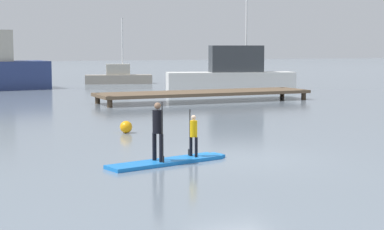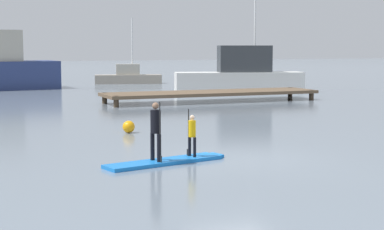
{
  "view_description": "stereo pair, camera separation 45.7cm",
  "coord_description": "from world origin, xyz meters",
  "px_view_note": "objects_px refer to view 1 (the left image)",
  "views": [
    {
      "loc": [
        -8.31,
        -16.04,
        3.2
      ],
      "look_at": [
        -0.58,
        1.78,
        1.09
      ],
      "focal_mm": 59.47,
      "sensor_mm": 36.0,
      "label": 1
    },
    {
      "loc": [
        -7.89,
        -16.21,
        3.2
      ],
      "look_at": [
        -0.58,
        1.78,
        1.09
      ],
      "focal_mm": 59.47,
      "sensor_mm": 36.0,
      "label": 2
    }
  ],
  "objects_px": {
    "paddler_child_solo": "(193,133)",
    "motor_boat_small_navy": "(118,77)",
    "mooring_buoy_near": "(126,127)",
    "paddleboard_near": "(168,162)",
    "paddler_adult": "(158,128)",
    "fishing_boat_green_midground": "(232,75)"
  },
  "relations": [
    {
      "from": "paddler_adult",
      "to": "motor_boat_small_navy",
      "type": "relative_size",
      "value": 0.28
    },
    {
      "from": "paddler_child_solo",
      "to": "mooring_buoy_near",
      "type": "height_order",
      "value": "paddler_child_solo"
    },
    {
      "from": "paddler_adult",
      "to": "paddler_child_solo",
      "type": "bearing_deg",
      "value": 14.33
    },
    {
      "from": "fishing_boat_green_midground",
      "to": "motor_boat_small_navy",
      "type": "distance_m",
      "value": 13.74
    },
    {
      "from": "paddler_adult",
      "to": "fishing_boat_green_midground",
      "type": "bearing_deg",
      "value": 58.73
    },
    {
      "from": "motor_boat_small_navy",
      "to": "mooring_buoy_near",
      "type": "bearing_deg",
      "value": -106.36
    },
    {
      "from": "paddleboard_near",
      "to": "mooring_buoy_near",
      "type": "xyz_separation_m",
      "value": [
        0.79,
        6.29,
        0.18
      ]
    },
    {
      "from": "paddleboard_near",
      "to": "paddler_child_solo",
      "type": "distance_m",
      "value": 1.13
    },
    {
      "from": "mooring_buoy_near",
      "to": "paddler_adult",
      "type": "bearing_deg",
      "value": -99.92
    },
    {
      "from": "paddler_adult",
      "to": "mooring_buoy_near",
      "type": "distance_m",
      "value": 6.52
    },
    {
      "from": "paddler_adult",
      "to": "paddleboard_near",
      "type": "bearing_deg",
      "value": 14.59
    },
    {
      "from": "paddler_adult",
      "to": "mooring_buoy_near",
      "type": "height_order",
      "value": "paddler_adult"
    },
    {
      "from": "fishing_boat_green_midground",
      "to": "motor_boat_small_navy",
      "type": "xyz_separation_m",
      "value": [
        -4.19,
        13.07,
        -0.62
      ]
    },
    {
      "from": "paddler_child_solo",
      "to": "mooring_buoy_near",
      "type": "bearing_deg",
      "value": 90.54
    },
    {
      "from": "motor_boat_small_navy",
      "to": "paddler_adult",
      "type": "bearing_deg",
      "value": -105.25
    },
    {
      "from": "motor_boat_small_navy",
      "to": "mooring_buoy_near",
      "type": "height_order",
      "value": "motor_boat_small_navy"
    },
    {
      "from": "paddleboard_near",
      "to": "motor_boat_small_navy",
      "type": "relative_size",
      "value": 0.63
    },
    {
      "from": "paddleboard_near",
      "to": "paddler_child_solo",
      "type": "relative_size",
      "value": 2.76
    },
    {
      "from": "paddler_adult",
      "to": "motor_boat_small_navy",
      "type": "bearing_deg",
      "value": 74.75
    },
    {
      "from": "mooring_buoy_near",
      "to": "paddleboard_near",
      "type": "bearing_deg",
      "value": -97.17
    },
    {
      "from": "motor_boat_small_navy",
      "to": "mooring_buoy_near",
      "type": "distance_m",
      "value": 31.14
    },
    {
      "from": "paddler_child_solo",
      "to": "motor_boat_small_navy",
      "type": "distance_m",
      "value": 36.99
    }
  ]
}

